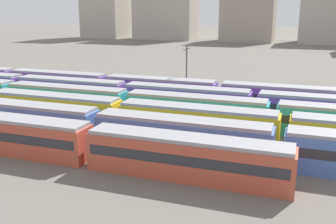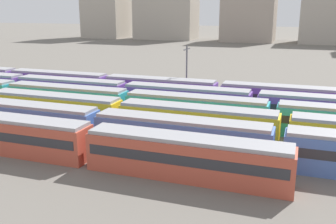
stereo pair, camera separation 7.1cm
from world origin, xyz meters
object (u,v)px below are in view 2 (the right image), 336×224
at_px(train_track_2, 197,122).
at_px(train_track_4, 254,105).
at_px(train_track_3, 195,110).
at_px(train_track_0, 9,134).
at_px(train_track_5, 107,86).
at_px(catenary_pole_1, 187,69).
at_px(train_track_1, 98,127).

xyz_separation_m(train_track_2, train_track_4, (5.06, 10.40, 0.00)).
distance_m(train_track_2, train_track_3, 5.45).
xyz_separation_m(train_track_0, train_track_5, (-2.75, 26.00, 0.00)).
bearing_deg(train_track_3, catenary_pole_1, 111.29).
xyz_separation_m(train_track_0, train_track_1, (7.30, 5.20, 0.00)).
bearing_deg(train_track_0, train_track_5, 96.04).
xyz_separation_m(train_track_1, train_track_2, (9.68, 5.20, 0.00)).
distance_m(train_track_1, train_track_5, 23.10).
height_order(train_track_4, train_track_5, same).
xyz_separation_m(train_track_0, train_track_4, (22.04, 20.80, 0.00)).
distance_m(train_track_0, train_track_1, 8.96).
height_order(train_track_1, train_track_5, same).
height_order(train_track_2, train_track_5, same).
relative_size(train_track_1, train_track_2, 0.80).
relative_size(train_track_3, train_track_4, 0.83).
bearing_deg(train_track_2, train_track_4, 64.05).
bearing_deg(catenary_pole_1, train_track_2, -69.81).
relative_size(train_track_5, catenary_pole_1, 8.61).
distance_m(train_track_0, train_track_3, 21.89).
xyz_separation_m(train_track_1, train_track_5, (-10.05, 20.80, 0.00)).
relative_size(train_track_0, train_track_4, 0.50).
xyz_separation_m(train_track_2, catenary_pole_1, (-6.86, 18.66, 2.96)).
relative_size(train_track_0, train_track_1, 0.75).
height_order(train_track_2, catenary_pole_1, catenary_pole_1).
height_order(train_track_2, train_track_4, same).
xyz_separation_m(train_track_3, train_track_5, (-18.11, 10.40, 0.00)).
bearing_deg(train_track_5, train_track_4, -11.85).
bearing_deg(catenary_pole_1, train_track_3, -68.71).
bearing_deg(train_track_4, train_track_5, 168.15).
height_order(train_track_5, catenary_pole_1, catenary_pole_1).
bearing_deg(train_track_0, catenary_pole_1, 70.80).
distance_m(train_track_1, train_track_3, 13.16).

